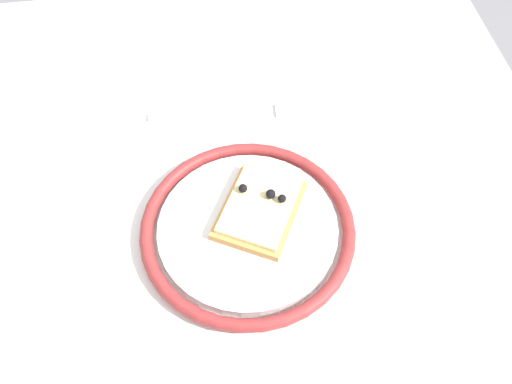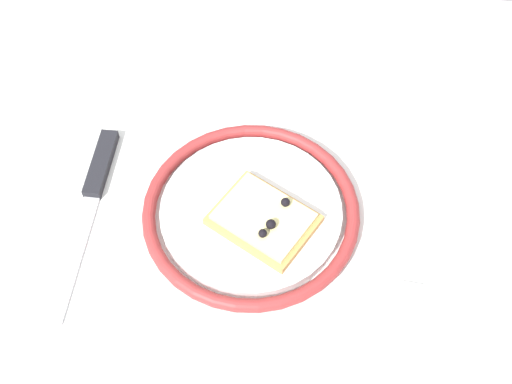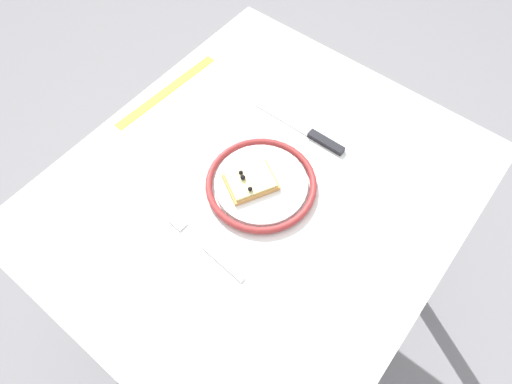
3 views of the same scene
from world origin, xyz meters
The scene contains 7 objects.
ground_plane centered at (0.00, 0.00, 0.00)m, with size 6.00×6.00×0.00m, color gray.
dining_table centered at (0.00, 0.00, 0.63)m, with size 0.90×0.79×0.72m.
plate centered at (0.01, 0.00, 0.73)m, with size 0.24×0.24×0.02m.
pizza_slice_near centered at (-0.01, 0.02, 0.74)m, with size 0.13×0.12×0.03m.
knife centered at (0.19, -0.01, 0.72)m, with size 0.02×0.24×0.01m.
fork centered at (-0.18, 0.00, 0.72)m, with size 0.03×0.20×0.00m.
measuring_tape centered at (0.08, 0.35, 0.72)m, with size 0.31×0.02×0.00m, color yellow.
Camera 3 is at (-0.39, -0.30, 1.53)m, focal length 31.28 mm.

